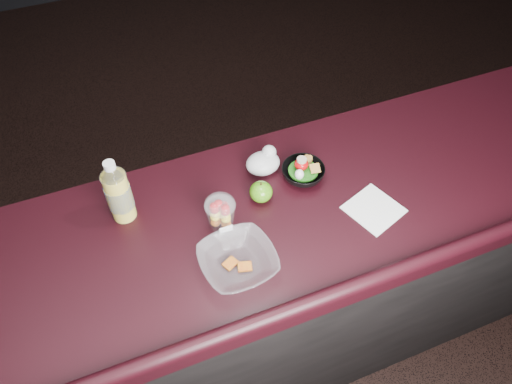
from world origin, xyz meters
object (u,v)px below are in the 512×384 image
lemonade_bottle (119,195)px  green_apple (261,192)px  fruit_cup (221,213)px  snack_bowl (303,172)px  takeout_bowl (238,261)px

lemonade_bottle → green_apple: (0.44, -0.10, -0.07)m
lemonade_bottle → fruit_cup: (0.28, -0.16, -0.03)m
snack_bowl → lemonade_bottle: bearing=173.9°
green_apple → takeout_bowl: (-0.16, -0.22, -0.01)m
green_apple → snack_bowl: bearing=12.1°
lemonade_bottle → fruit_cup: bearing=-30.7°
lemonade_bottle → snack_bowl: size_ratio=1.59×
lemonade_bottle → fruit_cup: 0.32m
lemonade_bottle → snack_bowl: (0.61, -0.07, -0.08)m
fruit_cup → snack_bowl: (0.33, 0.10, -0.04)m
green_apple → takeout_bowl: size_ratio=0.33×
lemonade_bottle → snack_bowl: bearing=-6.1°
fruit_cup → takeout_bowl: fruit_cup is taller
takeout_bowl → fruit_cup: bearing=89.0°
lemonade_bottle → fruit_cup: size_ratio=1.76×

